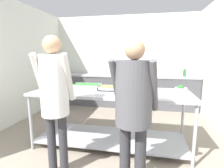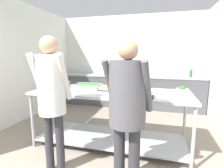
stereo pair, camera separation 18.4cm
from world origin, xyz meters
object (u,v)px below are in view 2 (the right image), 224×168
broccoli_bowl (182,90)px  guest_serving_right (52,90)px  serving_tray_greens (88,85)px  guest_serving_left (127,101)px  serving_tray_vegetables (138,94)px  plate_stack (166,94)px  water_bottle (191,73)px  sauce_pan (63,84)px  serving_tray_roast (112,88)px

broccoli_bowl → guest_serving_right: guest_serving_right is taller
serving_tray_greens → guest_serving_left: (0.93, -1.13, 0.07)m
serving_tray_vegetables → guest_serving_right: guest_serving_right is taller
serving_tray_greens → plate_stack: serving_tray_greens is taller
serving_tray_vegetables → plate_stack: size_ratio=1.72×
broccoli_bowl → water_bottle: 2.11m
plate_stack → guest_serving_left: guest_serving_left is taller
serving_tray_greens → guest_serving_left: guest_serving_left is taller
guest_serving_left → water_bottle: bearing=70.5°
serving_tray_greens → serving_tray_vegetables: (0.97, -0.47, -0.00)m
plate_stack → water_bottle: 2.48m
plate_stack → guest_serving_left: 0.89m
sauce_pan → serving_tray_greens: (0.49, 0.02, -0.02)m
sauce_pan → water_bottle: size_ratio=1.66×
guest_serving_left → guest_serving_right: 0.94m
sauce_pan → plate_stack: size_ratio=1.65×
guest_serving_right → water_bottle: bearing=56.7°
sauce_pan → plate_stack: sauce_pan is taller
sauce_pan → plate_stack: (1.84, -0.33, -0.02)m
sauce_pan → serving_tray_greens: 0.49m
serving_tray_roast → broccoli_bowl: (1.10, 0.12, 0.01)m
sauce_pan → guest_serving_left: bearing=-38.1°
serving_tray_roast → plate_stack: size_ratio=1.71×
serving_tray_roast → guest_serving_right: 1.08m
guest_serving_left → water_bottle: (1.12, 3.16, 0.02)m
serving_tray_vegetables → broccoli_bowl: size_ratio=2.23×
guest_serving_right → water_bottle: (2.05, 3.13, -0.04)m
broccoli_bowl → plate_stack: bearing=-129.1°
guest_serving_right → water_bottle: 3.74m
water_bottle → serving_tray_vegetables: bearing=-113.5°
serving_tray_greens → broccoli_bowl: bearing=-1.2°
sauce_pan → water_bottle: (2.54, 2.04, 0.07)m
serving_tray_roast → guest_serving_left: guest_serving_left is taller
serving_tray_vegetables → broccoli_bowl: broccoli_bowl is taller
serving_tray_roast → serving_tray_vegetables: (0.47, -0.32, -0.00)m
serving_tray_roast → guest_serving_left: size_ratio=0.26×
guest_serving_left → guest_serving_right: size_ratio=0.96×
serving_tray_greens → water_bottle: (2.05, 2.02, 0.09)m
sauce_pan → water_bottle: 3.26m
serving_tray_vegetables → guest_serving_left: (-0.04, -0.66, 0.07)m
sauce_pan → serving_tray_vegetables: bearing=-17.3°
serving_tray_greens → guest_serving_right: guest_serving_right is taller
water_bottle → sauce_pan: bearing=-141.2°
plate_stack → broccoli_bowl: size_ratio=1.29×
broccoli_bowl → guest_serving_left: size_ratio=0.12×
guest_serving_left → guest_serving_right: bearing=178.0°
broccoli_bowl → guest_serving_right: bearing=-146.4°
serving_tray_vegetables → broccoli_bowl: bearing=34.7°
broccoli_bowl → serving_tray_greens: bearing=178.8°
guest_serving_right → broccoli_bowl: bearing=33.6°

